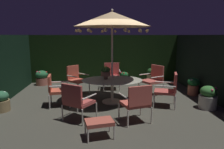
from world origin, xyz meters
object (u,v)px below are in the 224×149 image
patio_chair_south (112,74)px  potted_plant_back_right (1,101)px  centerpiece_planter (106,72)px  patio_chair_northeast (137,101)px  patio_umbrella (112,19)px  patio_chair_southwest (76,78)px  patio_chair_southeast (153,78)px  potted_plant_right_far (193,86)px  potted_plant_left_far (124,77)px  potted_plant_left_near (42,78)px  patio_chair_east (169,88)px  ottoman_footrest (99,123)px  patio_dining_table (112,83)px  patio_chair_west (56,88)px  patio_chair_north (77,100)px  potted_plant_front_corner (152,75)px  potted_plant_right_near (208,98)px

patio_chair_south → potted_plant_back_right: patio_chair_south is taller
centerpiece_planter → patio_chair_northeast: centerpiece_planter is taller
patio_umbrella → patio_chair_southwest: size_ratio=2.86×
patio_umbrella → patio_chair_southeast: size_ratio=2.74×
patio_chair_southeast → potted_plant_right_far: patio_chair_southeast is taller
patio_chair_southwest → potted_plant_left_far: size_ratio=2.03×
potted_plant_left_near → patio_chair_northeast: bearing=-52.2°
patio_chair_east → potted_plant_left_near: (-4.39, 3.10, -0.25)m
patio_umbrella → potted_plant_back_right: (-3.11, -0.55, -2.25)m
patio_chair_south → potted_plant_right_far: 3.01m
patio_chair_east → ottoman_footrest: patio_chair_east is taller
patio_chair_northeast → centerpiece_planter: bearing=111.0°
patio_chair_southeast → patio_dining_table: bearing=-153.3°
patio_chair_southwest → potted_plant_left_far: patio_chair_southwest is taller
patio_chair_south → potted_plant_left_near: (-2.89, 0.86, -0.28)m
patio_umbrella → potted_plant_left_far: (0.75, 2.68, -2.29)m
potted_plant_left_near → potted_plant_right_far: bearing=-19.1°
patio_chair_east → potted_plant_right_far: patio_chair_east is taller
centerpiece_planter → patio_chair_southwest: centerpiece_planter is taller
patio_chair_southwest → ottoman_footrest: (0.77, -3.47, -0.24)m
patio_chair_west → potted_plant_back_right: 1.50m
patio_chair_east → patio_chair_north: bearing=-162.0°
patio_chair_east → patio_chair_west: patio_chair_east is taller
patio_chair_northeast → patio_chair_southeast: patio_chair_southeast is taller
potted_plant_left_near → potted_plant_front_corner: potted_plant_front_corner is taller
potted_plant_back_right → patio_chair_northeast: bearing=-16.7°
potted_plant_right_far → potted_plant_front_corner: potted_plant_front_corner is taller
potted_plant_right_far → potted_plant_back_right: 6.12m
patio_chair_west → ottoman_footrest: (1.23, -2.07, -0.22)m
potted_plant_left_near → potted_plant_front_corner: bearing=0.2°
potted_plant_left_near → potted_plant_front_corner: (4.75, 0.02, 0.02)m
patio_chair_east → potted_plant_right_near: bearing=-12.5°
patio_chair_southwest → potted_plant_left_near: patio_chair_southwest is taller
patio_chair_northeast → potted_plant_front_corner: patio_chair_northeast is taller
potted_plant_front_corner → patio_chair_north: bearing=-126.7°
patio_chair_west → potted_plant_back_right: (-1.44, -0.33, -0.25)m
patio_chair_northeast → ottoman_footrest: (-0.90, -0.66, -0.22)m
patio_dining_table → potted_plant_front_corner: patio_dining_table is taller
patio_chair_north → patio_chair_south: (1.09, 3.08, 0.05)m
patio_umbrella → potted_plant_left_near: size_ratio=4.61×
patio_chair_northeast → ottoman_footrest: patio_chair_northeast is taller
patio_chair_south → potted_plant_right_far: size_ratio=1.65×
patio_chair_south → potted_plant_back_right: 3.94m
patio_chair_northeast → patio_dining_table: bearing=105.8°
centerpiece_planter → patio_chair_east: centerpiece_planter is taller
patio_chair_northeast → potted_plant_front_corner: 4.47m
patio_dining_table → patio_chair_southwest: bearing=135.7°
patio_chair_east → patio_chair_west: 3.30m
potted_plant_left_near → potted_plant_back_right: potted_plant_left_near is taller
patio_umbrella → patio_chair_southeast: 2.58m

